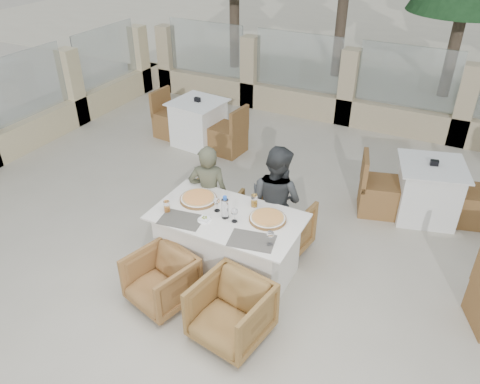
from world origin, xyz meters
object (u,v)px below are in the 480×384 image
at_px(diner_left, 209,195).
at_px(bg_table_a, 199,123).
at_px(bg_table_b, 427,191).
at_px(water_bottle, 225,207).
at_px(wine_glass_near, 234,214).
at_px(wine_glass_corner, 270,237).
at_px(olive_dish, 205,219).
at_px(pizza_right, 268,218).
at_px(armchair_near_right, 231,312).
at_px(beer_glass_right, 254,201).
at_px(beer_glass_left, 167,207).
at_px(wine_glass_centre, 217,204).
at_px(dining_table, 228,244).
at_px(armchair_far_left, 210,215).
at_px(pizza_left, 198,198).
at_px(armchair_near_left, 161,280).
at_px(armchair_far_right, 276,227).
at_px(diner_right, 276,201).

height_order(diner_left, bg_table_a, diner_left).
bearing_deg(bg_table_b, diner_left, -158.44).
bearing_deg(water_bottle, wine_glass_near, -8.89).
xyz_separation_m(wine_glass_corner, olive_dish, (-0.77, 0.06, -0.07)).
distance_m(pizza_right, armchair_near_right, 1.05).
relative_size(beer_glass_right, armchair_near_right, 0.21).
bearing_deg(beer_glass_left, wine_glass_centre, 28.62).
height_order(beer_glass_left, beer_glass_right, beer_glass_right).
bearing_deg(dining_table, armchair_far_left, 136.32).
height_order(water_bottle, olive_dish, water_bottle).
distance_m(pizza_left, olive_dish, 0.40).
xyz_separation_m(pizza_right, beer_glass_left, (-1.03, -0.34, 0.04)).
xyz_separation_m(dining_table, beer_glass_left, (-0.61, -0.22, 0.45)).
height_order(pizza_right, bg_table_a, pizza_right).
distance_m(beer_glass_left, beer_glass_right, 0.94).
distance_m(wine_glass_centre, wine_glass_corner, 0.79).
xyz_separation_m(pizza_left, bg_table_a, (-1.59, 2.57, -0.41)).
bearing_deg(wine_glass_centre, wine_glass_corner, -20.15).
bearing_deg(pizza_right, armchair_far_left, 158.31).
distance_m(water_bottle, armchair_far_left, 0.94).
height_order(beer_glass_left, armchair_near_left, beer_glass_left).
distance_m(olive_dish, armchair_far_right, 1.03).
distance_m(armchair_near_left, diner_left, 1.22).
xyz_separation_m(beer_glass_left, armchair_far_right, (0.93, 0.82, -0.50)).
relative_size(diner_left, bg_table_a, 0.78).
distance_m(pizza_left, pizza_right, 0.84).
bearing_deg(water_bottle, beer_glass_right, 62.10).
distance_m(wine_glass_near, olive_dish, 0.32).
bearing_deg(armchair_far_right, water_bottle, 71.48).
bearing_deg(armchair_near_left, bg_table_b, 68.47).
bearing_deg(armchair_far_right, bg_table_a, -33.16).
height_order(wine_glass_centre, wine_glass_near, same).
height_order(pizza_left, armchair_far_left, pizza_left).
height_order(wine_glass_centre, diner_right, diner_right).
distance_m(beer_glass_right, armchair_far_left, 0.89).
relative_size(armchair_far_right, bg_table_b, 0.45).
bearing_deg(armchair_far_left, diner_left, 111.60).
distance_m(pizza_left, wine_glass_centre, 0.31).
bearing_deg(wine_glass_centre, water_bottle, -26.88).
xyz_separation_m(armchair_near_left, armchair_near_right, (0.86, -0.08, 0.02)).
distance_m(wine_glass_near, wine_glass_corner, 0.52).
bearing_deg(bg_table_a, beer_glass_left, -58.60).
bearing_deg(diner_left, armchair_near_left, 73.43).
xyz_separation_m(beer_glass_left, armchair_far_left, (0.10, 0.71, -0.52)).
distance_m(beer_glass_left, armchair_far_right, 1.34).
bearing_deg(beer_glass_right, pizza_left, -163.61).
relative_size(wine_glass_near, wine_glass_corner, 1.00).
xyz_separation_m(water_bottle, beer_glass_left, (-0.61, -0.19, -0.07)).
xyz_separation_m(armchair_far_right, bg_table_a, (-2.35, 2.09, 0.05)).
height_order(beer_glass_right, bg_table_a, beer_glass_right).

